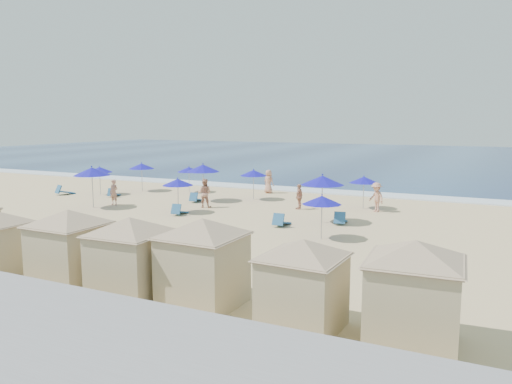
# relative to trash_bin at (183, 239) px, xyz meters

# --- Properties ---
(ground) EXTENTS (160.00, 160.00, 0.00)m
(ground) POSITION_rel_trash_bin_xyz_m (-2.98, 3.61, -0.36)
(ground) COLOR #D6BA87
(ground) RESTS_ON ground
(ocean) EXTENTS (160.00, 80.00, 0.06)m
(ocean) POSITION_rel_trash_bin_xyz_m (-2.98, 58.61, -0.33)
(ocean) COLOR navy
(ocean) RESTS_ON ground
(surf_line) EXTENTS (160.00, 2.50, 0.08)m
(surf_line) POSITION_rel_trash_bin_xyz_m (-2.98, 19.11, -0.32)
(surf_line) COLOR white
(surf_line) RESTS_ON ground
(trash_bin) EXTENTS (0.78, 0.78, 0.72)m
(trash_bin) POSITION_rel_trash_bin_xyz_m (0.00, 0.00, 0.00)
(trash_bin) COLOR black
(trash_bin) RESTS_ON ground
(cabana_2) EXTENTS (4.51, 4.51, 2.83)m
(cabana_2) POSITION_rel_trash_bin_xyz_m (-0.54, -5.87, 1.26)
(cabana_2) COLOR tan
(cabana_2) RESTS_ON ground
(cabana_3) EXTENTS (4.48, 4.48, 2.81)m
(cabana_3) POSITION_rel_trash_bin_xyz_m (2.11, -5.93, 1.25)
(cabana_3) COLOR tan
(cabana_3) RESTS_ON ground
(cabana_4) EXTENTS (4.64, 4.64, 2.91)m
(cabana_4) POSITION_rel_trash_bin_xyz_m (4.48, -5.49, 1.31)
(cabana_4) COLOR tan
(cabana_4) RESTS_ON ground
(cabana_5) EXTENTS (4.28, 4.28, 2.69)m
(cabana_5) POSITION_rel_trash_bin_xyz_m (7.77, -5.83, 1.18)
(cabana_5) COLOR tan
(cabana_5) RESTS_ON ground
(cabana_6) EXTENTS (4.64, 4.64, 2.92)m
(cabana_6) POSITION_rel_trash_bin_xyz_m (10.55, -5.56, 1.31)
(cabana_6) COLOR tan
(cabana_6) RESTS_ON ground
(umbrella_0) EXTENTS (1.90, 1.90, 2.16)m
(umbrella_0) POSITION_rel_trash_bin_xyz_m (-14.49, 10.32, 1.52)
(umbrella_0) COLOR #A5A8AD
(umbrella_0) RESTS_ON ground
(umbrella_1) EXTENTS (1.99, 1.99, 2.27)m
(umbrella_1) POSITION_rel_trash_bin_xyz_m (-12.95, 13.27, 1.61)
(umbrella_1) COLOR #A5A8AD
(umbrella_1) RESTS_ON ground
(umbrella_2) EXTENTS (2.34, 2.34, 2.67)m
(umbrella_2) POSITION_rel_trash_bin_xyz_m (-10.87, 5.84, 1.95)
(umbrella_2) COLOR #A5A8AD
(umbrella_2) RESTS_ON ground
(umbrella_3) EXTENTS (1.79, 1.79, 2.03)m
(umbrella_3) POSITION_rel_trash_bin_xyz_m (-9.23, 14.32, 1.40)
(umbrella_3) COLOR #A5A8AD
(umbrella_3) RESTS_ON ground
(umbrella_4) EXTENTS (2.30, 2.30, 2.62)m
(umbrella_4) POSITION_rel_trash_bin_xyz_m (-5.96, 11.15, 1.91)
(umbrella_4) COLOR #A5A8AD
(umbrella_4) RESTS_ON ground
(umbrella_5) EXTENTS (1.88, 1.88, 2.13)m
(umbrella_5) POSITION_rel_trash_bin_xyz_m (-4.97, 6.75, 1.49)
(umbrella_5) COLOR #A5A8AD
(umbrella_5) RESTS_ON ground
(umbrella_6) EXTENTS (1.91, 1.91, 2.17)m
(umbrella_6) POSITION_rel_trash_bin_xyz_m (-3.14, 13.25, 1.52)
(umbrella_6) COLOR #A5A8AD
(umbrella_6) RESTS_ON ground
(umbrella_7) EXTENTS (1.85, 1.85, 2.11)m
(umbrella_7) POSITION_rel_trash_bin_xyz_m (4.67, 13.06, 1.47)
(umbrella_7) COLOR #A5A8AD
(umbrella_7) RESTS_ON ground
(umbrella_8) EXTENTS (2.34, 2.34, 2.67)m
(umbrella_8) POSITION_rel_trash_bin_xyz_m (3.73, 7.72, 1.95)
(umbrella_8) COLOR #A5A8AD
(umbrella_8) RESTS_ON ground
(umbrella_9) EXTENTS (1.87, 1.87, 2.12)m
(umbrella_9) POSITION_rel_trash_bin_xyz_m (4.93, 4.11, 1.48)
(umbrella_9) COLOR #A5A8AD
(umbrella_9) RESTS_ON ground
(beach_chair_0) EXTENTS (1.03, 1.51, 0.76)m
(beach_chair_0) POSITION_rel_trash_bin_xyz_m (-16.98, 9.09, -0.10)
(beach_chair_0) COLOR #255A89
(beach_chair_0) RESTS_ON ground
(beach_chair_1) EXTENTS (0.87, 1.31, 0.66)m
(beach_chair_1) POSITION_rel_trash_bin_xyz_m (-12.89, 9.93, -0.13)
(beach_chair_1) COLOR #255A89
(beach_chair_1) RESTS_ON ground
(beach_chair_2) EXTENTS (0.70, 1.32, 0.70)m
(beach_chair_2) POSITION_rel_trash_bin_xyz_m (-6.18, 10.52, -0.12)
(beach_chair_2) COLOR #255A89
(beach_chair_2) RESTS_ON ground
(beach_chair_3) EXTENTS (0.74, 1.34, 0.70)m
(beach_chair_3) POSITION_rel_trash_bin_xyz_m (-4.53, 6.16, -0.12)
(beach_chair_3) COLOR #255A89
(beach_chair_3) RESTS_ON ground
(beach_chair_4) EXTENTS (0.64, 1.37, 0.75)m
(beach_chair_4) POSITION_rel_trash_bin_xyz_m (2.11, 5.89, -0.10)
(beach_chair_4) COLOR #255A89
(beach_chair_4) RESTS_ON ground
(beach_chair_5) EXTENTS (0.81, 1.42, 0.74)m
(beach_chair_5) POSITION_rel_trash_bin_xyz_m (4.78, 7.74, -0.10)
(beach_chair_5) COLOR #255A89
(beach_chair_5) RESTS_ON ground
(beachgoer_0) EXTENTS (0.61, 0.40, 1.67)m
(beachgoer_0) POSITION_rel_trash_bin_xyz_m (-10.39, 7.22, 0.48)
(beachgoer_0) COLOR tan
(beachgoer_0) RESTS_ON ground
(beachgoer_1) EXTENTS (1.04, 0.89, 1.84)m
(beachgoer_1) POSITION_rel_trash_bin_xyz_m (-4.53, 9.03, 0.56)
(beachgoer_1) COLOR tan
(beachgoer_1) RESTS_ON ground
(beachgoer_2) EXTENTS (0.40, 0.93, 1.58)m
(beachgoer_2) POSITION_rel_trash_bin_xyz_m (1.12, 11.08, 0.43)
(beachgoer_2) COLOR tan
(beachgoer_2) RESTS_ON ground
(beachgoer_3) EXTENTS (1.32, 1.23, 1.79)m
(beachgoer_3) POSITION_rel_trash_bin_xyz_m (5.65, 12.29, 0.53)
(beachgoer_3) COLOR tan
(beachgoer_3) RESTS_ON ground
(beachgoer_4) EXTENTS (0.98, 0.75, 1.78)m
(beachgoer_4) POSITION_rel_trash_bin_xyz_m (-3.52, 16.61, 0.53)
(beachgoer_4) COLOR tan
(beachgoer_4) RESTS_ON ground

